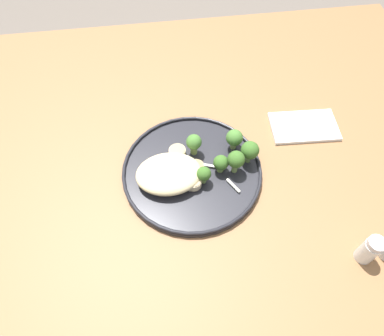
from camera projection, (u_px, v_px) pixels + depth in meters
ground at (178, 271)px, 1.38m from camera, size 6.00×6.00×0.00m
wooden_dining_table at (169, 183)px, 0.83m from camera, size 1.40×1.00×0.74m
dinner_plate at (192, 171)px, 0.74m from camera, size 0.29×0.29×0.02m
noodle_bed at (170, 174)px, 0.72m from camera, size 0.13×0.10×0.04m
seared_scallop_large_seared at (163, 167)px, 0.73m from camera, size 0.03×0.03×0.02m
seared_scallop_rear_pale at (177, 152)px, 0.76m from camera, size 0.04×0.04×0.01m
seared_scallop_half_hidden at (196, 167)px, 0.74m from camera, size 0.03×0.03×0.01m
seared_scallop_front_small at (194, 183)px, 0.71m from camera, size 0.03×0.03×0.02m
broccoli_floret_right_tilted at (234, 138)px, 0.75m from camera, size 0.04×0.04×0.05m
broccoli_floret_small_sprig at (204, 174)px, 0.71m from camera, size 0.03×0.03×0.04m
broccoli_floret_near_rim at (194, 143)px, 0.74m from camera, size 0.03×0.03×0.05m
broccoli_floret_split_head at (236, 160)px, 0.71m from camera, size 0.04×0.04×0.06m
broccoli_floret_left_leaning at (221, 163)px, 0.72m from camera, size 0.03×0.03×0.04m
broccoli_floret_front_edge at (250, 151)px, 0.73m from camera, size 0.04×0.04×0.06m
onion_sliver_curled_piece at (211, 166)px, 0.74m from camera, size 0.06×0.02×0.00m
onion_sliver_short_strip at (227, 164)px, 0.75m from camera, size 0.04×0.04×0.00m
onion_sliver_pale_crescent at (233, 186)px, 0.72m from camera, size 0.02×0.04×0.00m
onion_sliver_long_sliver at (197, 184)px, 0.72m from camera, size 0.04×0.03×0.00m
folded_napkin at (304, 126)px, 0.82m from camera, size 0.15×0.10×0.01m
salt_shaker at (370, 250)px, 0.62m from camera, size 0.03×0.03×0.07m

